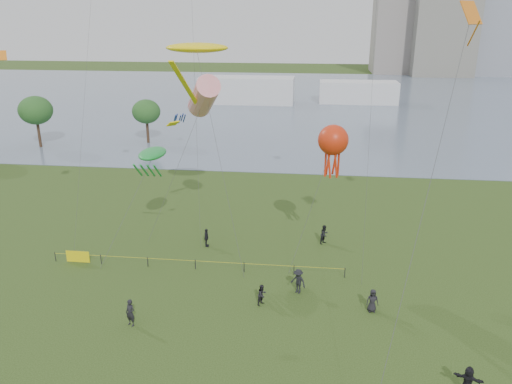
# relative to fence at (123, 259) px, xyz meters

# --- Properties ---
(lake) EXTENTS (400.00, 120.00, 0.08)m
(lake) POSITION_rel_fence_xyz_m (11.45, 86.85, -0.53)
(lake) COLOR slate
(lake) RESTS_ON ground_plane
(building_mid) EXTENTS (20.00, 20.00, 38.00)m
(building_mid) POSITION_rel_fence_xyz_m (57.45, 148.85, 18.45)
(building_mid) COLOR slate
(building_mid) RESTS_ON ground_plane
(building_low) EXTENTS (16.00, 18.00, 28.00)m
(building_low) POSITION_rel_fence_xyz_m (43.45, 154.85, 13.45)
(building_low) COLOR gray
(building_low) RESTS_ON ground_plane
(pavilion_left) EXTENTS (22.00, 8.00, 6.00)m
(pavilion_left) POSITION_rel_fence_xyz_m (-0.55, 81.85, 2.45)
(pavilion_left) COLOR silver
(pavilion_left) RESTS_ON ground_plane
(pavilion_right) EXTENTS (18.00, 7.00, 5.00)m
(pavilion_right) POSITION_rel_fence_xyz_m (25.45, 84.85, 1.95)
(pavilion_right) COLOR silver
(pavilion_right) RESTS_ON ground_plane
(trees) EXTENTS (28.47, 17.04, 8.28)m
(trees) POSITION_rel_fence_xyz_m (-26.39, 34.51, 5.16)
(trees) COLOR #332317
(trees) RESTS_ON ground_plane
(fence) EXTENTS (24.07, 0.07, 1.05)m
(fence) POSITION_rel_fence_xyz_m (0.00, 0.00, 0.00)
(fence) COLOR black
(fence) RESTS_ON ground_plane
(spectator_a) EXTENTS (0.92, 0.96, 1.56)m
(spectator_a) POSITION_rel_fence_xyz_m (12.05, -4.60, 0.23)
(spectator_a) COLOR black
(spectator_a) RESTS_ON ground_plane
(spectator_b) EXTENTS (1.43, 1.26, 1.92)m
(spectator_b) POSITION_rel_fence_xyz_m (14.53, -2.72, 0.41)
(spectator_b) COLOR black
(spectator_b) RESTS_ON ground_plane
(spectator_c) EXTENTS (0.46, 1.00, 1.68)m
(spectator_c) POSITION_rel_fence_xyz_m (6.13, 4.31, 0.29)
(spectator_c) COLOR black
(spectator_c) RESTS_ON ground_plane
(spectator_d) EXTENTS (0.87, 0.61, 1.70)m
(spectator_d) POSITION_rel_fence_xyz_m (19.75, -4.60, 0.29)
(spectator_d) COLOR black
(spectator_d) RESTS_ON ground_plane
(spectator_e) EXTENTS (1.65, 1.04, 1.70)m
(spectator_e) POSITION_rel_fence_xyz_m (24.07, -12.18, 0.29)
(spectator_e) COLOR black
(spectator_e) RESTS_ON ground_plane
(spectator_f) EXTENTS (0.81, 0.69, 1.89)m
(spectator_f) POSITION_rel_fence_xyz_m (3.64, -8.13, 0.39)
(spectator_f) COLOR black
(spectator_f) RESTS_ON ground_plane
(spectator_g) EXTENTS (1.06, 1.09, 1.77)m
(spectator_g) POSITION_rel_fence_xyz_m (16.59, 6.11, 0.33)
(spectator_g) COLOR black
(spectator_g) RESTS_ON ground_plane
(kite_stingray) EXTENTS (7.11, 10.06, 17.48)m
(kite_stingray) POSITION_rel_fence_xyz_m (5.71, 5.10, 16.45)
(kite_stingray) COLOR #3F3F42
(kite_windsock) EXTENTS (7.51, 5.26, 15.23)m
(kite_windsock) POSITION_rel_fence_xyz_m (6.19, 4.90, 12.68)
(kite_windsock) COLOR #3F3F42
(kite_creature) EXTENTS (4.68, 6.33, 9.01)m
(kite_creature) POSITION_rel_fence_xyz_m (1.94, 3.61, 8.04)
(kite_creature) COLOR #3F3F42
(kite_octopus) EXTENTS (4.25, 3.31, 11.72)m
(kite_octopus) POSITION_rel_fence_xyz_m (16.76, 2.24, 9.92)
(kite_octopus) COLOR #3F3F42
(kite_delta) EXTENTS (6.06, 12.15, 20.24)m
(kite_delta) POSITION_rel_fence_xyz_m (22.81, -7.56, 17.83)
(kite_delta) COLOR #3F3F42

